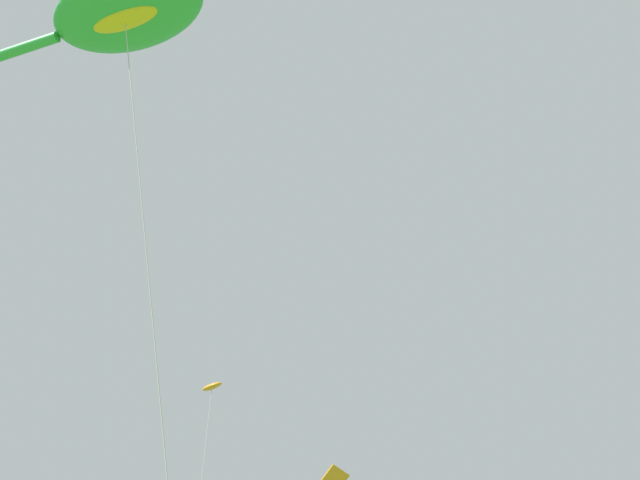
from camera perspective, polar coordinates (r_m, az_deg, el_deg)
name	(u,v)px	position (r m, az deg, el deg)	size (l,w,h in m)	color
big_show_kite	(119,14)	(23.07, -14.45, 15.61)	(5.33, 10.46, 20.14)	green
small_kite_triangle_green	(211,394)	(27.25, -7.93, -11.06)	(1.80, 1.39, 14.17)	orange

